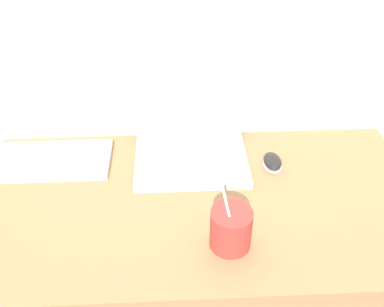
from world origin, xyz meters
name	(u,v)px	position (x,y,z in m)	size (l,w,h in m)	color
desk	(199,284)	(0.00, 0.32, 0.37)	(1.24, 0.64, 0.74)	#936D47
laptop	(190,143)	(-0.02, 0.53, 0.79)	(0.34, 0.33, 0.20)	silver
drink_cup	(231,228)	(0.06, 0.16, 0.80)	(0.10, 0.10, 0.19)	#9E332D
computer_mouse	(273,162)	(0.23, 0.46, 0.76)	(0.06, 0.09, 0.03)	#B2B2B7
external_keyboard	(43,161)	(-0.46, 0.50, 0.75)	(0.41, 0.18, 0.02)	silver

